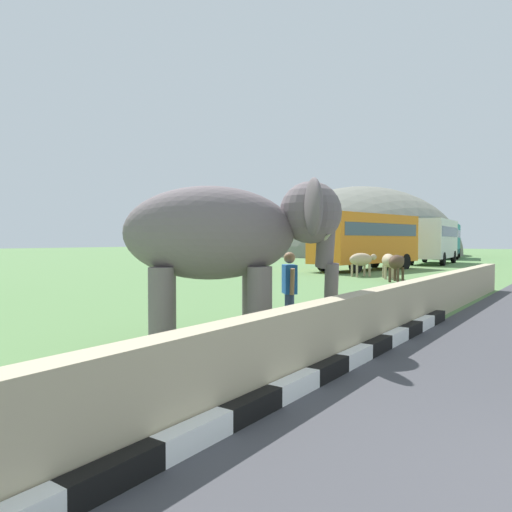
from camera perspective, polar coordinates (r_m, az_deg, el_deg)
The scene contains 11 objects.
striped_curb at distance 5.01m, azimuth -3.66°, elevation -18.84°, with size 16.20×0.20×0.24m.
barrier_parapet at distance 6.96m, azimuth 6.73°, elevation -9.67°, with size 28.00×0.36×1.00m, color tan.
elephant at distance 8.82m, azimuth -3.10°, elevation 2.37°, with size 3.79×3.87×2.99m.
person_handler at distance 9.74m, azimuth 3.98°, elevation -3.82°, with size 0.55×0.53×1.66m.
bus_orange at distance 31.10m, azimuth 12.88°, elevation 2.18°, with size 9.16×4.06×3.50m.
bus_white at distance 40.95m, azimuth 20.23°, elevation 2.03°, with size 8.23×3.15×3.50m.
bus_teal at distance 53.41m, azimuth 21.53°, elevation 1.96°, with size 8.60×3.95×3.50m.
cow_near at distance 22.87m, azimuth 16.30°, elevation -0.75°, with size 1.91×0.72×1.23m.
cow_mid at distance 25.61m, azimuth 12.36°, elevation -0.45°, with size 1.90×1.12×1.23m.
cow_far at distance 24.61m, azimuth 15.35°, elevation -0.56°, with size 1.88×1.22×1.23m.
hill_east at distance 64.00m, azimuth 12.38°, elevation 0.15°, with size 30.08×24.07×17.47m.
Camera 1 is at (-4.00, 0.79, 1.89)m, focal length 33.84 mm.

